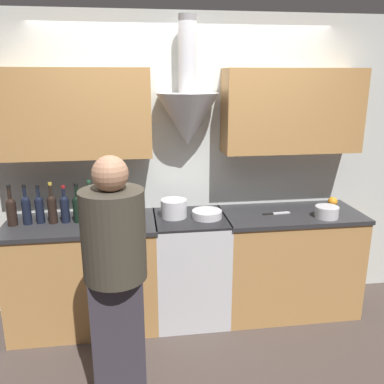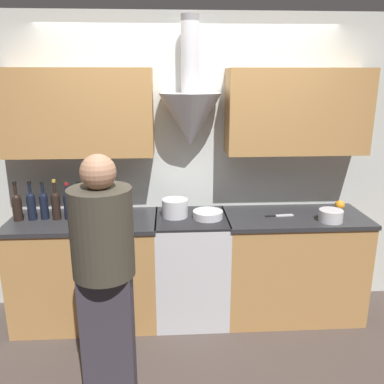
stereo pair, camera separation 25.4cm
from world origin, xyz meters
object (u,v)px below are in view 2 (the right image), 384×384
Objects in this scene: wine_bottle_0 at (17,205)px; wine_bottle_6 at (92,203)px; mixing_bowl at (208,215)px; orange_fruit at (340,205)px; wine_bottle_3 at (56,204)px; saucepan at (331,216)px; wine_bottle_1 at (31,204)px; stock_pot at (175,208)px; wine_bottle_4 at (68,204)px; wine_bottle_2 at (44,204)px; person_foreground_left at (105,276)px; stove_range at (191,267)px; wine_bottle_5 at (80,204)px.

wine_bottle_6 is (0.61, -0.00, 0.01)m from wine_bottle_0.
mixing_bowl is 2.91× the size of orange_fruit.
wine_bottle_3 reaches higher than saucepan.
stock_pot is (1.18, 0.01, -0.06)m from wine_bottle_1.
wine_bottle_0 reaches higher than wine_bottle_4.
saucepan is at bearing -4.91° from wine_bottle_2.
wine_bottle_3 is at bearing -176.72° from wine_bottle_4.
wine_bottle_6 is at bearing -178.26° from stock_pot.
wine_bottle_0 is 0.61m from wine_bottle_6.
wine_bottle_6 is at bearing 103.48° from person_foreground_left.
person_foreground_left is at bearing -150.24° from orange_fruit.
mixing_bowl is at bearing -172.95° from orange_fruit.
wine_bottle_1 is at bearing -179.67° from stock_pot.
wine_bottle_2 reaches higher than wine_bottle_4.
person_foreground_left is at bearing -57.79° from wine_bottle_2.
mixing_bowl is (1.36, -0.07, -0.10)m from wine_bottle_2.
wine_bottle_2 is 0.19× the size of person_foreground_left.
stove_range is at bearing 171.56° from saucepan.
wine_bottle_1 is 0.30m from wine_bottle_4.
wine_bottle_0 is at bearing -179.20° from stock_pot.
saucepan is (2.46, -0.19, -0.08)m from wine_bottle_1.
orange_fruit is 0.05× the size of person_foreground_left.
person_foreground_left reaches higher than wine_bottle_6.
wine_bottle_5 reaches higher than wine_bottle_4.
wine_bottle_4 is (-1.02, 0.02, 0.59)m from stove_range.
wine_bottle_5 is 1.67× the size of saucepan.
wine_bottle_3 is at bearing 177.76° from mixing_bowl.
mixing_bowl is 1.01m from saucepan.
wine_bottle_3 is at bearing 177.84° from wine_bottle_6.
wine_bottle_2 reaches higher than orange_fruit.
wine_bottle_1 is at bearing 177.97° from mixing_bowl.
mixing_bowl is at bearing -2.26° from wine_bottle_6.
stove_range is 1.27m from wine_bottle_3.
wine_bottle_0 is 1.04× the size of wine_bottle_2.
person_foreground_left reaches higher than saucepan.
wine_bottle_5 is at bearing -3.36° from wine_bottle_2.
wine_bottle_4 is 1.41× the size of stock_pot.
stove_range is 1.45m from wine_bottle_1.
wine_bottle_6 reaches higher than wine_bottle_0.
person_foreground_left is (0.24, -0.99, -0.16)m from wine_bottle_6.
stove_range is 3.02× the size of wine_bottle_4.
wine_bottle_4 is at bearing 3.28° from wine_bottle_3.
wine_bottle_0 is 0.20× the size of person_foreground_left.
stove_range is at bearing -0.82° from wine_bottle_1.
wine_bottle_0 is 2.58m from saucepan.
wine_bottle_3 reaches higher than stove_range.
wine_bottle_2 is 0.10m from wine_bottle_3.
wine_bottle_4 is 2.17m from saucepan.
stock_pot is at bearing 0.80° from wine_bottle_0.
wine_bottle_6 is at bearing -2.16° from wine_bottle_3.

